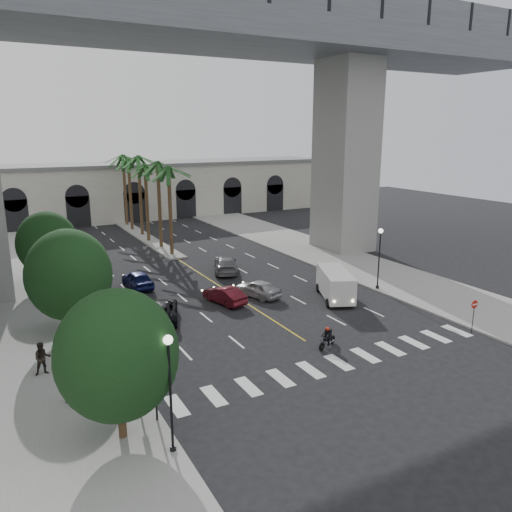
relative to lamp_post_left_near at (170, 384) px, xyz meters
The scene contains 30 objects.
ground 12.86m from the lamp_post_left_near, 23.68° to the left, with size 140.00×140.00×0.00m, color black.
sidewalk_left 20.56m from the lamp_post_left_near, 100.20° to the left, with size 8.00×100.00×0.15m, color gray.
sidewalk_right 33.27m from the lamp_post_left_near, 37.15° to the left, with size 8.00×100.00×0.15m, color gray.
median 44.59m from the lamp_post_left_near, 75.15° to the left, with size 2.00×24.00×0.20m, color gray.
pier_building 61.08m from the lamp_post_left_near, 79.24° to the left, with size 71.00×10.50×8.50m.
bridge 34.39m from the lamp_post_left_near, 61.23° to the left, with size 75.00×13.00×26.00m.
palm_a 35.40m from the lamp_post_left_near, 70.94° to the left, with size 3.20×3.20×10.30m.
palm_b 39.23m from the lamp_post_left_near, 72.73° to the left, with size 3.20×3.20×10.60m.
palm_c 42.88m from the lamp_post_left_near, 74.72° to the left, with size 3.20×3.20×10.10m.
palm_d 46.90m from the lamp_post_left_near, 75.60° to the left, with size 3.20×3.20×10.90m.
palm_e 50.64m from the lamp_post_left_near, 77.01° to the left, with size 3.20×3.20×10.40m.
palm_f 54.61m from the lamp_post_left_near, 77.65° to the left, with size 3.20×3.20×10.70m.
street_tree_near 2.68m from the lamp_post_left_near, 128.66° to the left, with size 5.20×5.20×6.89m.
street_tree_mid 15.12m from the lamp_post_left_near, 96.09° to the left, with size 5.44×5.44×7.21m.
street_tree_far 27.06m from the lamp_post_left_near, 93.39° to the left, with size 5.04×5.04×6.68m.
lamp_post_left_near is the anchor object (origin of this frame).
lamp_post_left_far 21.00m from the lamp_post_left_near, 90.00° to the left, with size 0.40×0.40×5.35m.
lamp_post_right 26.25m from the lamp_post_left_near, 29.69° to the left, with size 0.40×0.40×5.35m.
traffic_signal_near 2.60m from the lamp_post_left_near, 87.71° to the left, with size 0.25×0.18×3.65m.
traffic_signal_far 6.54m from the lamp_post_left_near, 89.12° to the left, with size 0.25×0.18×3.65m.
motorcycle_rider 13.60m from the lamp_post_left_near, 24.79° to the left, with size 1.75×0.87×1.36m.
car_a 20.97m from the lamp_post_left_near, 51.52° to the left, with size 1.67×4.14×1.41m, color #ADADB2.
car_b 19.11m from the lamp_post_left_near, 58.49° to the left, with size 1.42×4.06×1.34m, color #551119.
car_c 15.88m from the lamp_post_left_near, 74.03° to the left, with size 2.41×5.23×1.45m, color black.
car_d 27.98m from the lamp_post_left_near, 60.39° to the left, with size 2.16×5.32×1.54m, color slate.
car_e 24.02m from the lamp_post_left_near, 77.98° to the left, with size 1.81×4.49×1.53m, color #0D1341.
cargo_van 22.30m from the lamp_post_left_near, 35.20° to the left, with size 4.06×5.81×2.33m.
pedestrian_a 7.26m from the lamp_post_left_near, 117.73° to the left, with size 0.60×0.39×1.65m, color black.
pedestrian_b 10.87m from the lamp_post_left_near, 112.10° to the left, with size 0.91×0.71×1.87m, color black.
do_not_enter_sign 22.12m from the lamp_post_left_near, ahead, with size 0.58×0.05×2.36m.
Camera 1 is at (-17.06, -22.81, 13.18)m, focal length 35.00 mm.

